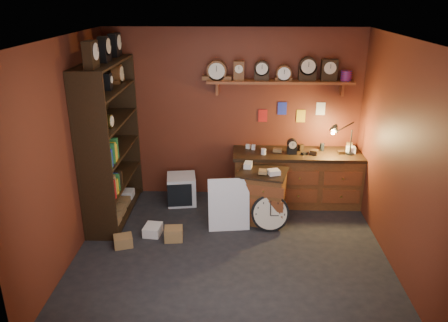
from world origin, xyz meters
TOP-DOWN VIEW (x-y plane):
  - floor at (0.00, 0.00)m, footprint 4.00×4.00m
  - room_shell at (0.04, 0.11)m, footprint 4.02×3.62m
  - shelving_unit at (-1.79, 0.98)m, footprint 0.47×1.60m
  - workbench at (1.02, 1.47)m, footprint 2.02×0.66m
  - low_cabinet at (0.44, 0.87)m, footprint 0.80×0.72m
  - big_round_clock at (0.55, 0.58)m, footprint 0.54×0.17m
  - white_panel at (-0.04, 0.59)m, footprint 0.60×0.23m
  - mini_fridge at (-0.81, 1.39)m, footprint 0.50×0.52m
  - floor_box_a at (-1.44, 0.07)m, footprint 0.29×0.27m
  - floor_box_b at (-1.10, 0.39)m, footprint 0.26×0.30m
  - floor_box_c at (-0.78, 0.25)m, footprint 0.26×0.23m

SIDE VIEW (x-z plane):
  - floor at x=0.00m, z-range 0.00..0.00m
  - white_panel at x=-0.04m, z-range -0.38..0.38m
  - floor_box_b at x=-1.10m, z-range 0.00..0.14m
  - floor_box_a at x=-1.44m, z-range 0.00..0.15m
  - floor_box_c at x=-0.78m, z-range 0.00..0.18m
  - mini_fridge at x=-0.81m, z-range 0.00..0.46m
  - big_round_clock at x=0.55m, z-range -0.01..0.53m
  - low_cabinet at x=0.44m, z-range -0.01..0.85m
  - workbench at x=1.02m, z-range -0.21..1.15m
  - shelving_unit at x=-1.79m, z-range -0.03..2.54m
  - room_shell at x=0.04m, z-range 0.37..3.08m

